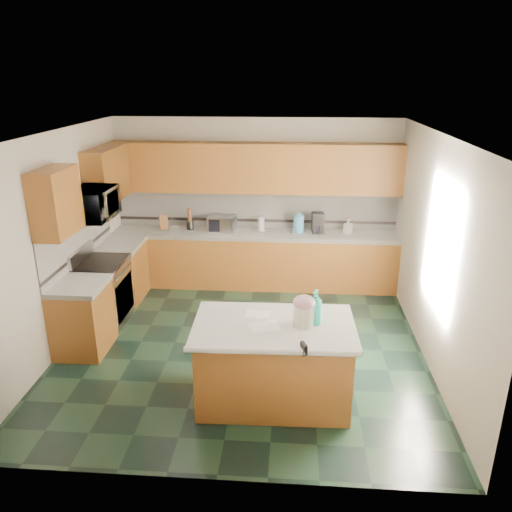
{
  "coord_description": "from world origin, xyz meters",
  "views": [
    {
      "loc": [
        0.6,
        -5.68,
        3.35
      ],
      "look_at": [
        0.15,
        0.35,
        1.12
      ],
      "focal_mm": 35.0,
      "sensor_mm": 36.0,
      "label": 1
    }
  ],
  "objects_px": {
    "island_top": "(274,327)",
    "soap_bottle_island": "(316,307)",
    "treat_jar": "(304,315)",
    "knife_block": "(164,222)",
    "toaster_oven": "(222,223)",
    "coffee_maker": "(318,223)",
    "island_base": "(273,365)"
  },
  "relations": [
    {
      "from": "soap_bottle_island",
      "to": "coffee_maker",
      "type": "distance_m",
      "value": 3.15
    },
    {
      "from": "soap_bottle_island",
      "to": "knife_block",
      "type": "relative_size",
      "value": 1.55
    },
    {
      "from": "knife_block",
      "to": "toaster_oven",
      "type": "relative_size",
      "value": 0.56
    },
    {
      "from": "island_base",
      "to": "coffee_maker",
      "type": "bearing_deg",
      "value": 78.5
    },
    {
      "from": "toaster_oven",
      "to": "island_base",
      "type": "bearing_deg",
      "value": -63.69
    },
    {
      "from": "treat_jar",
      "to": "toaster_oven",
      "type": "bearing_deg",
      "value": 118.56
    },
    {
      "from": "soap_bottle_island",
      "to": "island_top",
      "type": "bearing_deg",
      "value": -150.7
    },
    {
      "from": "soap_bottle_island",
      "to": "knife_block",
      "type": "height_order",
      "value": "soap_bottle_island"
    },
    {
      "from": "island_top",
      "to": "toaster_oven",
      "type": "xyz_separation_m",
      "value": [
        -0.98,
        3.16,
        0.15
      ]
    },
    {
      "from": "treat_jar",
      "to": "soap_bottle_island",
      "type": "xyz_separation_m",
      "value": [
        0.12,
        0.04,
        0.08
      ]
    },
    {
      "from": "toaster_oven",
      "to": "coffee_maker",
      "type": "bearing_deg",
      "value": 10.21
    },
    {
      "from": "treat_jar",
      "to": "island_top",
      "type": "bearing_deg",
      "value": -172.78
    },
    {
      "from": "treat_jar",
      "to": "knife_block",
      "type": "xyz_separation_m",
      "value": [
        -2.25,
        3.16,
        0.01
      ]
    },
    {
      "from": "soap_bottle_island",
      "to": "knife_block",
      "type": "distance_m",
      "value": 3.92
    },
    {
      "from": "island_base",
      "to": "coffee_maker",
      "type": "distance_m",
      "value": 3.31
    },
    {
      "from": "treat_jar",
      "to": "coffee_maker",
      "type": "distance_m",
      "value": 3.2
    },
    {
      "from": "treat_jar",
      "to": "soap_bottle_island",
      "type": "height_order",
      "value": "soap_bottle_island"
    },
    {
      "from": "treat_jar",
      "to": "toaster_oven",
      "type": "xyz_separation_m",
      "value": [
        -1.28,
        3.16,
        0.01
      ]
    },
    {
      "from": "island_top",
      "to": "soap_bottle_island",
      "type": "height_order",
      "value": "soap_bottle_island"
    },
    {
      "from": "treat_jar",
      "to": "knife_block",
      "type": "height_order",
      "value": "knife_block"
    },
    {
      "from": "island_base",
      "to": "treat_jar",
      "type": "bearing_deg",
      "value": -0.57
    },
    {
      "from": "soap_bottle_island",
      "to": "knife_block",
      "type": "bearing_deg",
      "value": 150.8
    },
    {
      "from": "treat_jar",
      "to": "toaster_oven",
      "type": "height_order",
      "value": "toaster_oven"
    },
    {
      "from": "knife_block",
      "to": "coffee_maker",
      "type": "relative_size",
      "value": 0.75
    },
    {
      "from": "island_base",
      "to": "knife_block",
      "type": "bearing_deg",
      "value": 120.25
    },
    {
      "from": "island_top",
      "to": "knife_block",
      "type": "distance_m",
      "value": 3.71
    },
    {
      "from": "island_base",
      "to": "treat_jar",
      "type": "height_order",
      "value": "treat_jar"
    },
    {
      "from": "treat_jar",
      "to": "knife_block",
      "type": "bearing_deg",
      "value": 131.88
    },
    {
      "from": "knife_block",
      "to": "toaster_oven",
      "type": "distance_m",
      "value": 0.96
    },
    {
      "from": "island_base",
      "to": "island_top",
      "type": "bearing_deg",
      "value": -1.32
    },
    {
      "from": "soap_bottle_island",
      "to": "coffee_maker",
      "type": "bearing_deg",
      "value": 110.88
    },
    {
      "from": "island_top",
      "to": "treat_jar",
      "type": "height_order",
      "value": "treat_jar"
    }
  ]
}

